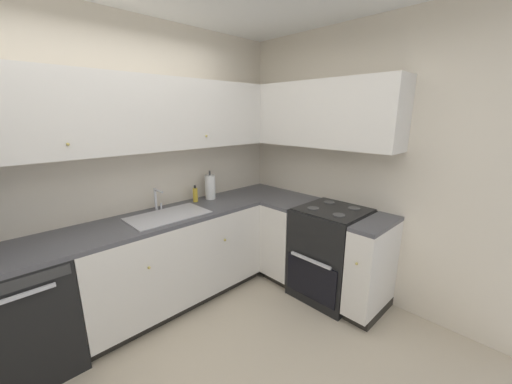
# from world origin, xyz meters

# --- Properties ---
(wall_back) EXTENTS (3.93, 0.05, 2.63)m
(wall_back) POSITION_xyz_m (0.00, 1.45, 1.31)
(wall_back) COLOR beige
(wall_back) RESTS_ON ground_plane
(wall_right) EXTENTS (0.05, 2.95, 2.63)m
(wall_right) POSITION_xyz_m (1.94, 0.00, 1.31)
(wall_right) COLOR beige
(wall_right) RESTS_ON ground_plane
(dishwasher) EXTENTS (0.60, 0.63, 0.87)m
(dishwasher) POSITION_xyz_m (-0.72, 1.12, 0.44)
(dishwasher) COLOR black
(dishwasher) RESTS_ON ground_plane
(lower_cabinets_back) EXTENTS (1.73, 0.62, 0.87)m
(lower_cabinets_back) POSITION_xyz_m (0.45, 1.13, 0.44)
(lower_cabinets_back) COLOR silver
(lower_cabinets_back) RESTS_ON ground_plane
(countertop_back) EXTENTS (2.93, 0.60, 0.03)m
(countertop_back) POSITION_xyz_m (0.45, 1.12, 0.89)
(countertop_back) COLOR #4C4C51
(countertop_back) RESTS_ON lower_cabinets_back
(lower_cabinets_right) EXTENTS (0.62, 1.24, 0.87)m
(lower_cabinets_right) POSITION_xyz_m (1.62, 0.28, 0.44)
(lower_cabinets_right) COLOR silver
(lower_cabinets_right) RESTS_ON ground_plane
(countertop_right) EXTENTS (0.60, 1.24, 0.03)m
(countertop_right) POSITION_xyz_m (1.62, 0.28, 0.89)
(countertop_right) COLOR #4C4C51
(countertop_right) RESTS_ON lower_cabinets_right
(oven_range) EXTENTS (0.68, 0.62, 1.06)m
(oven_range) POSITION_xyz_m (1.64, 0.14, 0.46)
(oven_range) COLOR black
(oven_range) RESTS_ON ground_plane
(upper_cabinets_back) EXTENTS (2.61, 0.34, 0.63)m
(upper_cabinets_back) POSITION_xyz_m (0.29, 1.26, 1.80)
(upper_cabinets_back) COLOR silver
(upper_cabinets_right) EXTENTS (0.32, 1.79, 0.63)m
(upper_cabinets_right) POSITION_xyz_m (1.76, 0.53, 1.80)
(upper_cabinets_right) COLOR silver
(sink) EXTENTS (0.70, 0.40, 0.10)m
(sink) POSITION_xyz_m (0.41, 1.09, 0.87)
(sink) COLOR #B7B7BC
(sink) RESTS_ON countertop_back
(faucet) EXTENTS (0.07, 0.16, 0.22)m
(faucet) POSITION_xyz_m (0.42, 1.30, 1.04)
(faucet) COLOR silver
(faucet) RESTS_ON countertop_back
(soap_bottle) EXTENTS (0.05, 0.05, 0.18)m
(soap_bottle) POSITION_xyz_m (0.84, 1.30, 0.98)
(soap_bottle) COLOR gold
(soap_bottle) RESTS_ON countertop_back
(paper_towel_roll) EXTENTS (0.11, 0.11, 0.32)m
(paper_towel_roll) POSITION_xyz_m (1.02, 1.28, 1.04)
(paper_towel_roll) COLOR white
(paper_towel_roll) RESTS_ON countertop_back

